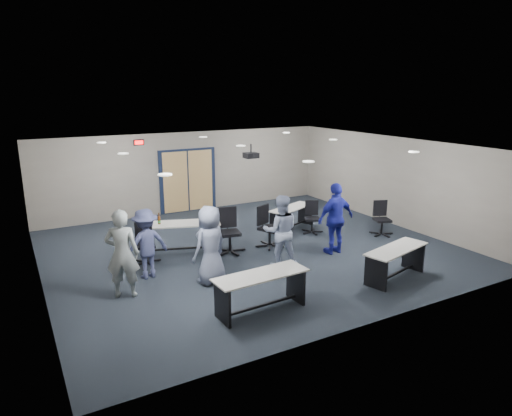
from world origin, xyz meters
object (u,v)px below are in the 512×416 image
person_plaid (210,245)px  person_navy (336,218)px  table_back_right (292,214)px  person_gray (122,254)px  chair_back_a (145,244)px  chair_back_b (230,231)px  chair_back_d (312,217)px  table_back_left (182,232)px  chair_back_c (270,227)px  chair_loose_right (382,219)px  table_front_left (261,286)px  table_front_right (396,258)px  person_lightblue (281,231)px  person_back (146,244)px

person_plaid → person_navy: person_navy is taller
table_back_right → person_gray: 5.95m
chair_back_a → chair_back_b: (2.10, -0.33, 0.08)m
person_plaid → chair_back_d: bearing=-174.9°
chair_back_b → chair_back_a: bearing=-176.8°
table_back_left → chair_back_c: bearing=1.3°
chair_back_a → chair_loose_right: (6.55, -1.14, -0.00)m
person_plaid → table_front_left: bearing=80.6°
table_front_right → table_back_left: 5.25m
table_front_left → person_lightblue: size_ratio=1.09×
person_back → person_navy: bearing=162.0°
chair_loose_right → person_back: (-6.76, 0.28, 0.30)m
person_lightblue → chair_back_b: bearing=-40.2°
chair_back_d → chair_loose_right: (1.63, -1.15, 0.03)m
person_plaid → person_lightblue: size_ratio=1.00×
chair_back_d → person_navy: size_ratio=0.51×
table_front_left → table_back_right: 5.33m
table_front_right → chair_back_d: size_ratio=1.97×
table_back_right → person_navy: bearing=-115.7°
chair_loose_right → person_plaid: bearing=-152.6°
chair_back_c → person_navy: size_ratio=0.60×
table_front_right → chair_loose_right: chair_loose_right is taller
person_gray → person_lightblue: bearing=-156.9°
chair_loose_right → person_plaid: size_ratio=0.57×
chair_back_d → person_plaid: 4.42m
table_front_right → chair_back_d: 3.63m
table_back_left → table_back_right: table_back_left is taller
chair_back_d → chair_loose_right: chair_loose_right is taller
person_lightblue → person_navy: 1.69m
table_back_right → person_gray: (-5.50, -2.22, 0.46)m
chair_back_a → table_back_right: bearing=16.3°
table_front_right → chair_back_b: size_ratio=1.59×
table_front_left → person_lightblue: bearing=46.1°
chair_back_d → person_back: bearing=-142.1°
table_front_left → chair_back_c: size_ratio=1.69×
table_front_left → person_gray: size_ratio=1.02×
table_back_left → chair_back_d: bearing=15.3°
chair_back_c → table_back_right: bearing=14.4°
person_plaid → chair_back_b: bearing=-147.8°
chair_back_d → person_lightblue: person_lightblue is taller
chair_back_d → chair_loose_right: size_ratio=0.94×
person_gray → person_plaid: person_gray is taller
chair_back_a → person_gray: bearing=-110.5°
person_gray → person_plaid: bearing=-161.6°
table_front_right → person_back: (-4.79, 2.74, 0.30)m
chair_loose_right → chair_back_c: bearing=-171.2°
table_back_left → chair_back_b: chair_back_b is taller
chair_back_d → person_back: size_ratio=0.59×
chair_back_b → table_front_right: bearing=-40.8°
table_front_left → chair_back_b: size_ratio=1.63×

